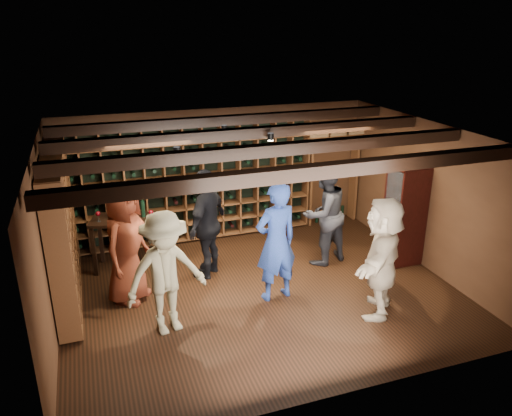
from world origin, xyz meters
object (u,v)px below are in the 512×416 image
object	(u,v)px
display_cabinet	(404,216)
guest_woman_black	(207,223)
guest_red_floral	(126,243)
man_blue_shirt	(276,242)
man_grey_suit	(324,213)
guest_khaki	(166,273)
guest_beige	(382,257)
tasting_table	(128,224)

from	to	relation	value
display_cabinet	guest_woman_black	world-z (taller)	guest_woman_black
guest_red_floral	display_cabinet	bearing A→B (deg)	-57.74
man_blue_shirt	man_grey_suit	xyz separation A→B (m)	(1.22, 0.86, -0.02)
display_cabinet	guest_red_floral	xyz separation A→B (m)	(-4.68, 0.25, 0.08)
guest_khaki	guest_beige	world-z (taller)	guest_beige
man_grey_suit	guest_woman_black	bearing A→B (deg)	-22.50
guest_woman_black	guest_beige	distance (m)	2.83
display_cabinet	guest_khaki	distance (m)	4.33
man_grey_suit	display_cabinet	bearing A→B (deg)	145.09
guest_beige	man_grey_suit	bearing A→B (deg)	-139.49
guest_khaki	tasting_table	bearing A→B (deg)	83.93
guest_red_floral	guest_khaki	bearing A→B (deg)	-122.23
guest_woman_black	tasting_table	bearing A→B (deg)	-78.38
display_cabinet	guest_red_floral	distance (m)	4.69
man_grey_suit	guest_khaki	bearing A→B (deg)	5.46
display_cabinet	man_grey_suit	distance (m)	1.40
display_cabinet	guest_beige	world-z (taller)	guest_beige
guest_red_floral	guest_beige	world-z (taller)	guest_red_floral
man_blue_shirt	man_grey_suit	bearing A→B (deg)	-154.06
display_cabinet	guest_red_floral	size ratio (longest dim) A/B	0.94
guest_red_floral	guest_woman_black	world-z (taller)	guest_red_floral
man_grey_suit	guest_red_floral	xyz separation A→B (m)	(-3.35, -0.18, 0.02)
display_cabinet	guest_woman_black	bearing A→B (deg)	169.25
guest_khaki	tasting_table	distance (m)	2.10
guest_woman_black	guest_khaki	distance (m)	1.68
guest_woman_black	guest_khaki	xyz separation A→B (m)	(-0.92, -1.40, -0.05)
tasting_table	guest_woman_black	bearing A→B (deg)	-14.26
guest_red_floral	guest_beige	xyz separation A→B (m)	(3.40, -1.56, -0.04)
man_blue_shirt	guest_woman_black	xyz separation A→B (m)	(-0.79, 1.06, -0.01)
man_blue_shirt	tasting_table	world-z (taller)	man_blue_shirt
man_grey_suit	guest_woman_black	xyz separation A→B (m)	(-2.01, 0.20, 0.01)
guest_red_floral	tasting_table	world-z (taller)	guest_red_floral
man_blue_shirt	man_grey_suit	distance (m)	1.49
man_grey_suit	man_blue_shirt	bearing A→B (deg)	18.46
man_blue_shirt	guest_woman_black	bearing A→B (deg)	-62.68
guest_khaki	guest_red_floral	bearing A→B (deg)	98.47
display_cabinet	tasting_table	xyz separation A→B (m)	(-4.54, 1.31, -0.05)
guest_red_floral	guest_woman_black	bearing A→B (deg)	-38.81
man_grey_suit	guest_khaki	world-z (taller)	man_grey_suit
guest_woman_black	tasting_table	world-z (taller)	guest_woman_black
man_blue_shirt	guest_beige	distance (m)	1.54
guest_woman_black	guest_beige	world-z (taller)	guest_woman_black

